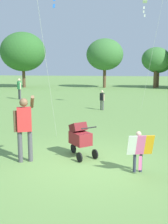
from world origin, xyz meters
name	(u,v)px	position (x,y,z in m)	size (l,w,h in m)	color
ground_plane	(84,164)	(0.00, 0.00, 0.00)	(120.00, 120.00, 0.00)	#668E47
treeline_distant	(117,54)	(0.17, 25.12, 3.88)	(24.83, 5.87, 6.42)	brown
child_with_butterfly_kite	(139,148)	(1.41, -0.37, 0.64)	(0.66, 0.44, 1.05)	#33384C
person_adult_flyer	(24,124)	(-1.66, 0.00, 1.07)	(0.58, 0.67, 1.86)	#4C4C51
stroller	(80,136)	(-0.22, 0.63, 0.61)	(0.92, 1.02, 1.03)	black
person_red_shirt	(19,87)	(-7.01, 13.45, 0.95)	(0.39, 0.40, 1.62)	#4C4C51
person_kid_running	(102,98)	(-0.24, 9.20, 0.69)	(0.29, 0.29, 1.17)	#4C4C51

